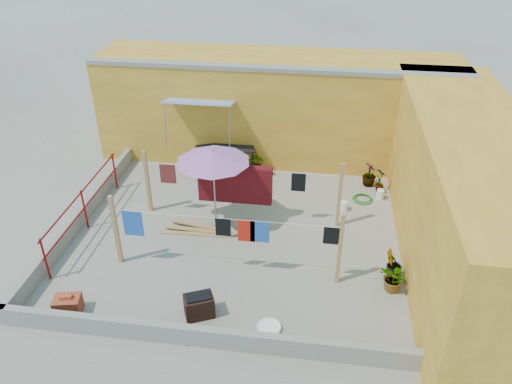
% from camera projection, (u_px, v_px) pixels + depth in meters
% --- Properties ---
extents(ground, '(80.00, 80.00, 0.00)m').
position_uv_depth(ground, '(237.00, 235.00, 12.58)').
color(ground, '#9E998E').
rests_on(ground, ground).
extents(wall_back, '(11.00, 3.27, 3.21)m').
position_uv_depth(wall_back, '(277.00, 107.00, 15.64)').
color(wall_back, gold).
rests_on(wall_back, ground).
extents(wall_right, '(2.40, 9.00, 3.20)m').
position_uv_depth(wall_right, '(465.00, 196.00, 11.12)').
color(wall_right, gold).
rests_on(wall_right, ground).
extents(parapet_front, '(8.30, 0.16, 0.44)m').
position_uv_depth(parapet_front, '(204.00, 337.00, 9.43)').
color(parapet_front, gray).
rests_on(parapet_front, ground).
extents(parapet_left, '(0.16, 7.30, 0.44)m').
position_uv_depth(parapet_left, '(82.00, 215.00, 12.95)').
color(parapet_left, gray).
rests_on(parapet_left, ground).
extents(red_railing, '(0.05, 4.20, 1.10)m').
position_uv_depth(red_railing, '(83.00, 204.00, 12.49)').
color(red_railing, maroon).
rests_on(red_railing, ground).
extents(clothesline_rig, '(5.09, 2.35, 1.80)m').
position_uv_depth(clothesline_rig, '(234.00, 189.00, 12.56)').
color(clothesline_rig, tan).
rests_on(clothesline_rig, ground).
extents(patio_umbrella, '(2.11, 2.11, 2.18)m').
position_uv_depth(patio_umbrella, '(213.00, 157.00, 11.98)').
color(patio_umbrella, gray).
rests_on(patio_umbrella, ground).
extents(outdoor_table, '(1.91, 1.42, 0.80)m').
position_uv_depth(outdoor_table, '(226.00, 150.00, 15.01)').
color(outdoor_table, black).
rests_on(outdoor_table, ground).
extents(brick_stack, '(0.60, 0.49, 0.46)m').
position_uv_depth(brick_stack, '(68.00, 305.00, 10.18)').
color(brick_stack, '#AA4327').
rests_on(brick_stack, ground).
extents(lumber_pile, '(1.97, 0.57, 0.12)m').
position_uv_depth(lumber_pile, '(200.00, 230.00, 12.65)').
color(lumber_pile, tan).
rests_on(lumber_pile, ground).
extents(brazier, '(0.70, 0.60, 0.53)m').
position_uv_depth(brazier, '(199.00, 306.00, 10.08)').
color(brazier, black).
rests_on(brazier, ground).
extents(white_basin, '(0.49, 0.49, 0.09)m').
position_uv_depth(white_basin, '(269.00, 327.00, 9.87)').
color(white_basin, white).
rests_on(white_basin, ground).
extents(water_jug_a, '(0.20, 0.20, 0.31)m').
position_uv_depth(water_jug_a, '(344.00, 206.00, 13.47)').
color(water_jug_a, white).
rests_on(water_jug_a, ground).
extents(water_jug_b, '(0.21, 0.21, 0.33)m').
position_uv_depth(water_jug_b, '(380.00, 194.00, 13.96)').
color(water_jug_b, white).
rests_on(water_jug_b, ground).
extents(green_hose, '(0.57, 0.57, 0.08)m').
position_uv_depth(green_hose, '(363.00, 199.00, 13.97)').
color(green_hose, '#1A761B').
rests_on(green_hose, ground).
extents(plant_back_a, '(0.67, 0.58, 0.72)m').
position_uv_depth(plant_back_a, '(256.00, 163.00, 15.09)').
color(plant_back_a, '#245919').
rests_on(plant_back_a, ground).
extents(plant_back_b, '(0.48, 0.48, 0.72)m').
position_uv_depth(plant_back_b, '(369.00, 174.00, 14.50)').
color(plant_back_b, '#245919').
rests_on(plant_back_b, ground).
extents(plant_right_a, '(0.47, 0.49, 0.77)m').
position_uv_depth(plant_right_a, '(381.00, 180.00, 14.18)').
color(plant_right_a, '#245919').
rests_on(plant_right_a, ground).
extents(plant_right_b, '(0.55, 0.53, 0.78)m').
position_uv_depth(plant_right_b, '(393.00, 265.00, 10.97)').
color(plant_right_b, '#245919').
rests_on(plant_right_b, ground).
extents(plant_right_c, '(0.78, 0.78, 0.66)m').
position_uv_depth(plant_right_c, '(394.00, 279.00, 10.67)').
color(plant_right_c, '#245919').
rests_on(plant_right_c, ground).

